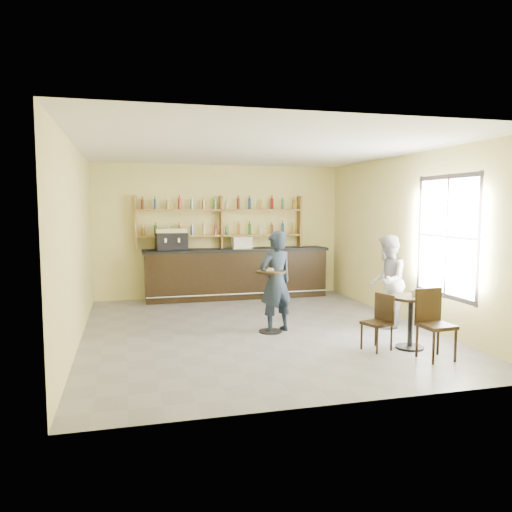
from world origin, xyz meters
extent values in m
plane|color=slate|center=(0.00, 0.00, 0.00)|extent=(7.00, 7.00, 0.00)
plane|color=white|center=(0.00, 0.00, 3.20)|extent=(7.00, 7.00, 0.00)
plane|color=#E9DD84|center=(0.00, 3.50, 1.60)|extent=(7.00, 0.00, 7.00)
plane|color=#E9DD84|center=(0.00, -3.50, 1.60)|extent=(7.00, 0.00, 7.00)
plane|color=#E9DD84|center=(-3.00, 0.00, 1.60)|extent=(0.00, 7.00, 7.00)
plane|color=#E9DD84|center=(3.00, 0.00, 1.60)|extent=(0.00, 7.00, 7.00)
plane|color=white|center=(2.99, -1.20, 1.70)|extent=(0.00, 2.00, 2.00)
cube|color=white|center=(0.19, -0.23, 1.10)|extent=(0.16, 0.16, 0.00)
torus|color=gold|center=(0.20, -0.24, 1.12)|extent=(0.16, 0.16, 0.05)
imported|color=white|center=(0.33, -0.13, 1.14)|extent=(0.14, 0.14, 0.10)
imported|color=black|center=(0.30, -0.20, 0.89)|extent=(0.75, 0.61, 1.78)
imported|color=white|center=(2.07, -1.73, 0.87)|extent=(0.13, 0.13, 0.10)
imported|color=#9A999E|center=(2.36, -0.40, 0.85)|extent=(0.99, 1.04, 1.69)
camera|label=1|loc=(-2.21, -8.49, 2.21)|focal=35.00mm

